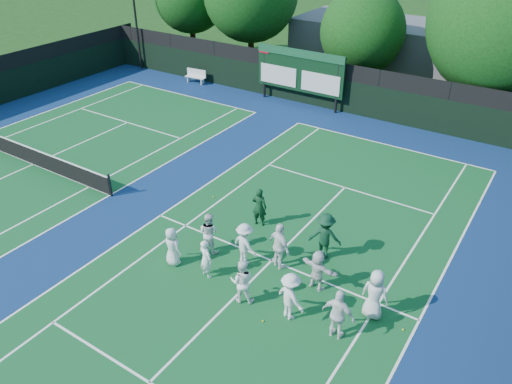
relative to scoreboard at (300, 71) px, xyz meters
The scene contains 27 objects.
ground 17.23m from the scoreboard, 65.78° to the right, with size 120.00×120.00×0.00m, color #153A0F.
court_apron 14.78m from the scoreboard, 86.03° to the right, with size 34.00×32.00×0.01m, color navy.
near_court 16.33m from the scoreboard, 64.32° to the right, with size 11.05×23.85×0.01m.
left_court 16.32m from the scoreboard, 115.60° to the right, with size 11.05×23.85×0.01m.
back_fence 1.38m from the scoreboard, 22.25° to the left, with size 34.00×0.08×3.00m.
scoreboard is the anchor object (origin of this frame).
clubhouse 9.80m from the scoreboard, 59.22° to the left, with size 18.00×6.00×4.00m, color #5A5A5F.
tennis_net 16.26m from the scoreboard, 115.60° to the right, with size 11.30×0.10×1.10m.
bench 8.42m from the scoreboard, behind, with size 1.59×0.57×0.98m.
tree_c 5.03m from the scoreboard, 58.37° to the left, with size 5.40×5.40×6.86m.
tree_d 11.85m from the scoreboard, 20.50° to the left, with size 8.47×8.47×9.89m.
tennis_ball_2 19.67m from the scoreboard, 51.38° to the right, with size 0.07×0.07×0.07m, color #B7D418.
tennis_ball_3 12.64m from the scoreboard, 78.46° to the right, with size 0.07×0.07×0.07m, color #B7D418.
tennis_ball_4 16.47m from the scoreboard, 58.05° to the right, with size 0.07×0.07×0.07m, color #B7D418.
tennis_ball_5 19.39m from the scoreboard, 64.17° to the right, with size 0.07×0.07×0.07m, color #B7D418.
player_front_0 17.22m from the scoreboard, 76.16° to the right, with size 0.74×0.48×1.52m, color silver.
player_front_1 17.50m from the scoreboard, 71.51° to the right, with size 0.55×0.36×1.51m, color white.
player_front_2 18.45m from the scoreboard, 66.64° to the right, with size 0.80×0.62×1.64m, color white.
player_front_3 18.99m from the scoreboard, 61.70° to the right, with size 1.10×0.63×1.70m, color white.
player_front_4 19.74m from the scoreboard, 57.54° to the right, with size 1.04×0.43×1.77m, color white.
player_back_0 16.09m from the scoreboard, 72.87° to the right, with size 0.79×0.62×1.63m, color silver.
player_back_1 16.48m from the scoreboard, 67.65° to the right, with size 1.07×0.62×1.66m, color silver.
player_back_2 16.55m from the scoreboard, 63.28° to the right, with size 1.08×0.45×1.85m, color white.
player_back_3 17.56m from the scoreboard, 58.85° to the right, with size 1.41×0.45×1.52m, color silver.
player_back_4 18.89m from the scoreboard, 53.74° to the right, with size 0.87×0.56×1.78m, color silver.
coach_left 13.97m from the scoreboard, 67.43° to the right, with size 0.61×0.40×1.68m, color #0E331A.
coach_right 15.84m from the scoreboard, 57.49° to the right, with size 1.19×0.69×1.85m, color #0E3620.
Camera 1 is at (7.46, -11.41, 11.52)m, focal length 35.00 mm.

